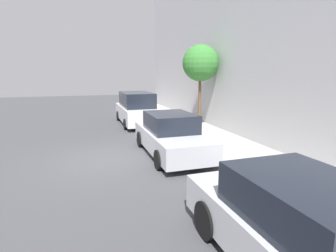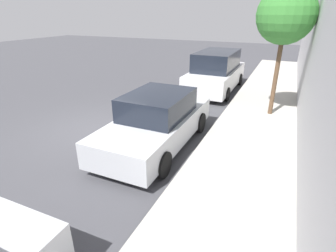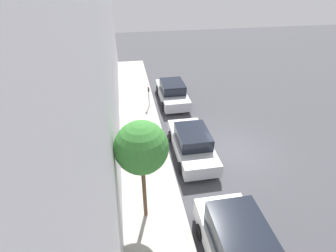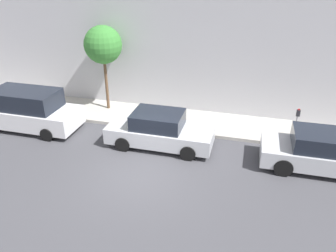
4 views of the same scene
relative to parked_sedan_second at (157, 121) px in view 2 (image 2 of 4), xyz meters
name	(u,v)px [view 2 (image 2 of 4)]	position (x,y,z in m)	size (l,w,h in m)	color
ground_plane	(98,130)	(-2.28, 0.11, -0.73)	(60.00, 60.00, 0.00)	#424247
sidewalk	(243,158)	(2.48, 0.11, -0.65)	(2.53, 32.00, 0.15)	#B2ADA3
parked_sedan_second	(157,121)	(0.00, 0.00, 0.00)	(1.92, 4.50, 1.54)	#B7BABF
parked_minivan_third	(216,72)	(0.00, 6.47, 0.20)	(2.02, 4.91, 1.90)	silver
street_tree	(286,15)	(2.82, 3.68, 2.77)	(1.87, 1.87, 4.30)	brown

